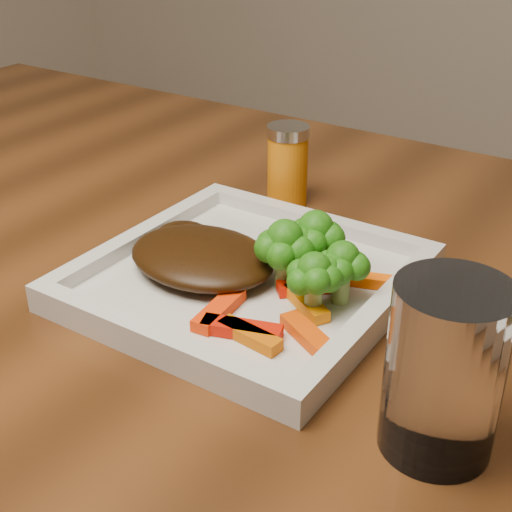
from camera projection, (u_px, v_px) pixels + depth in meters
The scene contains 16 objects.
plate at pixel (247, 283), 0.64m from camera, with size 0.27×0.27×0.01m, color silver.
steak at pixel (202, 257), 0.64m from camera, with size 0.14×0.11×0.03m, color #301A07.
broccoli_0 at pixel (315, 241), 0.63m from camera, with size 0.06×0.06×0.07m, color #377313, non-canonical shape.
broccoli_1 at pixel (342, 268), 0.59m from camera, with size 0.05×0.05×0.06m, color #2C5B0F, non-canonical shape.
broccoli_2 at pixel (314, 282), 0.58m from camera, with size 0.05×0.05×0.06m, color #216811, non-canonical shape.
broccoli_3 at pixel (284, 255), 0.61m from camera, with size 0.06×0.06×0.06m, color #247814, non-canonical shape.
carrot_0 at pixel (242, 329), 0.56m from camera, with size 0.06×0.02×0.01m, color red.
carrot_1 at pixel (309, 336), 0.55m from camera, with size 0.06×0.02×0.01m, color #DB4203.
carrot_2 at pixel (219, 310), 0.58m from camera, with size 0.06×0.02×0.01m, color #F83204.
carrot_3 at pixel (366, 280), 0.63m from camera, with size 0.05×0.01×0.01m, color #FF5A04.
carrot_4 at pixel (297, 251), 0.67m from camera, with size 0.05×0.01×0.01m, color red.
carrot_5 at pixel (306, 303), 0.59m from camera, with size 0.06×0.01×0.01m, color orange.
carrot_6 at pixel (311, 286), 0.62m from camera, with size 0.06×0.02×0.01m, color red.
spice_shaker at pixel (288, 166), 0.79m from camera, with size 0.04×0.04×0.09m, color #D06D0B.
drinking_glass at pixel (444, 370), 0.44m from camera, with size 0.07×0.07×0.12m, color silver.
carrot_7 at pixel (250, 335), 0.55m from camera, with size 0.06×0.01×0.01m, color #CA5B03.
Camera 1 is at (0.42, -0.35, 1.08)m, focal length 50.00 mm.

